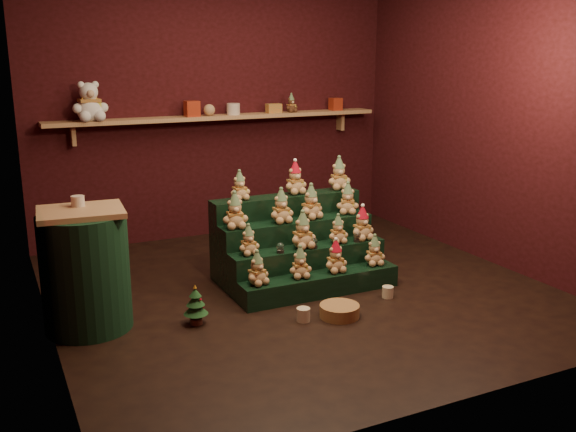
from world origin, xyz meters
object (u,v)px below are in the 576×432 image
white_bear (89,96)px  side_table (85,270)px  mug_left (303,315)px  mini_christmas_tree (196,305)px  snow_globe_c (357,237)px  brown_bear (291,103)px  snow_globe_a (280,248)px  snow_globe_b (314,243)px  wicker_basket (340,311)px  riser_tier_front (320,284)px  mug_right (388,292)px

white_bear → side_table: bearing=-105.1°
side_table → white_bear: size_ratio=1.89×
mug_left → mini_christmas_tree: bearing=158.2°
side_table → mug_left: (1.47, -0.58, -0.39)m
snow_globe_c → brown_bear: (0.26, 1.85, 1.01)m
mini_christmas_tree → white_bear: white_bear is taller
snow_globe_a → mug_left: (-0.08, -0.58, -0.35)m
mug_left → brown_bear: bearing=66.0°
snow_globe_c → brown_bear: 2.13m
snow_globe_b → wicker_basket: size_ratio=0.30×
wicker_basket → riser_tier_front: bearing=79.3°
snow_globe_a → mug_left: snow_globe_a is taller
mini_christmas_tree → brown_bear: bearing=49.5°
wicker_basket → white_bear: bearing=118.6°
riser_tier_front → wicker_basket: 0.48m
wicker_basket → side_table: bearing=160.4°
snow_globe_c → side_table: side_table is taller
side_table → wicker_basket: size_ratio=2.93×
wicker_basket → snow_globe_b: bearing=80.5°
riser_tier_front → snow_globe_a: size_ratio=16.15×
white_bear → snow_globe_a: bearing=-61.1°
snow_globe_b → side_table: size_ratio=0.10×
riser_tier_front → side_table: 1.88m
riser_tier_front → white_bear: size_ratio=2.96×
mug_left → wicker_basket: (0.29, -0.05, -0.00)m
snow_globe_c → mini_christmas_tree: bearing=-169.7°
brown_bear → riser_tier_front: bearing=-116.8°
brown_bear → snow_globe_a: bearing=-125.8°
mini_christmas_tree → mug_right: bearing=-6.1°
riser_tier_front → snow_globe_c: size_ratio=15.50×
mug_left → white_bear: size_ratio=0.22×
snow_globe_c → mini_christmas_tree: (-1.56, -0.28, -0.25)m
snow_globe_a → snow_globe_c: (0.74, -0.00, 0.00)m
snow_globe_c → riser_tier_front: bearing=-160.3°
mug_left → snow_globe_c: bearing=35.3°
mug_left → snow_globe_a: bearing=81.9°
mini_christmas_tree → mug_right: size_ratio=3.30×
mug_left → side_table: bearing=158.5°
snow_globe_b → mug_left: snow_globe_b is taller
side_table → brown_bear: brown_bear is taller
mug_right → snow_globe_c: bearing=93.0°
mug_left → snow_globe_b: bearing=56.1°
snow_globe_a → mini_christmas_tree: bearing=-161.0°
wicker_basket → white_bear: size_ratio=0.65×
snow_globe_b → brown_bear: brown_bear is taller
riser_tier_front → snow_globe_c: snow_globe_c is taller
side_table → snow_globe_a: bearing=4.8°
wicker_basket → white_bear: 3.20m
snow_globe_a → mug_left: bearing=-98.1°
mini_christmas_tree → mug_left: (0.74, -0.30, -0.10)m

